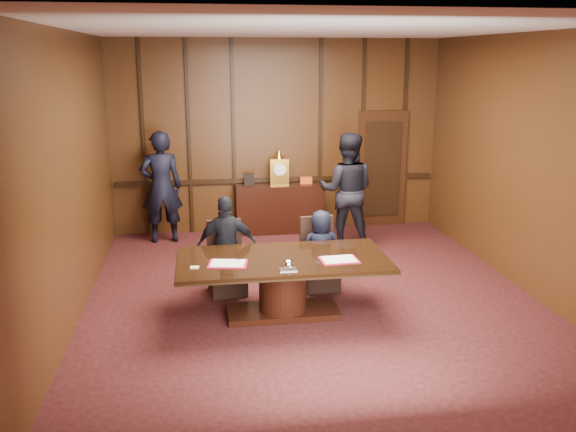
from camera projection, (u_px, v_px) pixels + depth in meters
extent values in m
plane|color=black|center=(311.00, 298.00, 8.28)|extent=(7.00, 7.00, 0.00)
plane|color=silver|center=(314.00, 29.00, 7.39)|extent=(7.00, 7.00, 0.00)
cube|color=black|center=(277.00, 137.00, 11.18)|extent=(6.00, 0.04, 3.50)
cube|color=black|center=(401.00, 257.00, 4.48)|extent=(6.00, 0.04, 3.50)
cube|color=black|center=(71.00, 178.00, 7.40)|extent=(0.04, 7.00, 3.50)
cube|color=black|center=(530.00, 165.00, 8.26)|extent=(0.04, 7.00, 3.50)
cube|color=black|center=(278.00, 180.00, 11.35)|extent=(5.90, 0.05, 0.08)
cube|color=black|center=(382.00, 169.00, 11.59)|extent=(0.95, 0.06, 2.20)
sphere|color=gold|center=(364.00, 173.00, 11.49)|extent=(0.08, 0.08, 0.08)
cube|color=black|center=(279.00, 208.00, 11.28)|extent=(1.60, 0.45, 0.90)
cube|color=black|center=(242.00, 232.00, 11.29)|extent=(0.12, 0.40, 0.06)
cube|color=black|center=(316.00, 229.00, 11.49)|extent=(0.12, 0.40, 0.06)
cube|color=gold|center=(279.00, 172.00, 11.11)|extent=(0.34, 0.18, 0.48)
cylinder|color=white|center=(280.00, 169.00, 10.99)|extent=(0.22, 0.03, 0.22)
cone|color=gold|center=(279.00, 154.00, 11.02)|extent=(0.14, 0.14, 0.16)
cube|color=black|center=(249.00, 179.00, 11.08)|extent=(0.18, 0.04, 0.22)
cube|color=#D94B19|center=(306.00, 180.00, 11.24)|extent=(0.22, 0.12, 0.12)
cube|color=black|center=(283.00, 312.00, 7.73)|extent=(1.40, 0.60, 0.08)
cylinder|color=black|center=(283.00, 286.00, 7.64)|extent=(0.60, 0.60, 0.62)
cube|color=black|center=(283.00, 262.00, 7.56)|extent=(2.62, 1.32, 0.02)
cube|color=black|center=(283.00, 260.00, 7.55)|extent=(2.60, 1.30, 0.06)
cube|color=#B0102A|center=(228.00, 264.00, 7.31)|extent=(0.51, 0.40, 0.01)
cube|color=white|center=(228.00, 263.00, 7.31)|extent=(0.44, 0.34, 0.01)
cube|color=#B0102A|center=(339.00, 260.00, 7.45)|extent=(0.48, 0.35, 0.01)
cube|color=white|center=(339.00, 259.00, 7.45)|extent=(0.41, 0.30, 0.01)
cube|color=white|center=(288.00, 270.00, 7.11)|extent=(0.20, 0.14, 0.01)
ellipsoid|color=white|center=(288.00, 265.00, 7.10)|extent=(0.13, 0.13, 0.10)
cube|color=#FAE47A|center=(195.00, 267.00, 7.18)|extent=(0.10, 0.07, 0.01)
cube|color=black|center=(228.00, 277.00, 8.40)|extent=(0.53, 0.53, 0.46)
cube|color=black|center=(224.00, 239.00, 8.47)|extent=(0.48, 0.12, 0.55)
cylinder|color=black|center=(214.00, 291.00, 8.21)|extent=(0.04, 0.04, 0.23)
cylinder|color=black|center=(241.00, 279.00, 8.65)|extent=(0.04, 0.04, 0.23)
cube|color=black|center=(320.00, 272.00, 8.58)|extent=(0.52, 0.52, 0.46)
cube|color=black|center=(316.00, 235.00, 8.66)|extent=(0.48, 0.10, 0.55)
cylinder|color=black|center=(308.00, 286.00, 8.39)|extent=(0.04, 0.04, 0.23)
cylinder|color=black|center=(331.00, 274.00, 8.83)|extent=(0.04, 0.04, 0.23)
imported|color=black|center=(227.00, 246.00, 8.23)|extent=(0.82, 0.35, 1.38)
imported|color=black|center=(321.00, 250.00, 8.45)|extent=(0.56, 0.37, 1.14)
imported|color=black|center=(161.00, 187.00, 10.56)|extent=(0.76, 0.53, 1.96)
imported|color=black|center=(347.00, 191.00, 10.26)|extent=(1.13, 0.99, 1.97)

